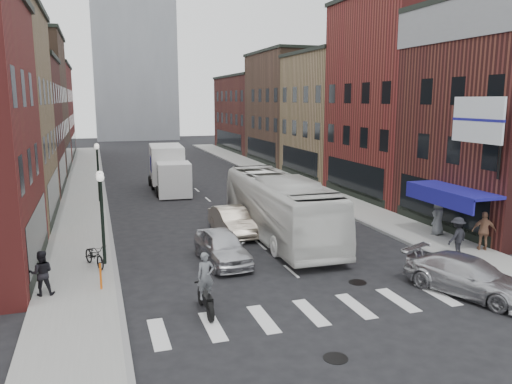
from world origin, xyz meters
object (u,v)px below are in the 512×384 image
billboard_sign (479,121)px  box_truck (169,169)px  streetlamp_far (98,161)px  sedan_left_near (222,247)px  ped_right_b (484,231)px  ped_right_c (438,217)px  parked_bicycle (94,255)px  sedan_left_far (232,221)px  motorcycle_rider (206,285)px  ped_right_a (457,236)px  curb_car (468,276)px  bike_rack (101,276)px  transit_bus (279,207)px  streetlamp_near (101,201)px  ped_left_solo (42,273)px

billboard_sign → box_truck: billboard_sign is taller
streetlamp_far → sedan_left_near: size_ratio=0.95×
ped_right_b → ped_right_c: 2.92m
box_truck → parked_bicycle: box_truck is taller
sedan_left_far → ped_right_b: ped_right_b is taller
streetlamp_far → motorcycle_rider: size_ratio=1.93×
ped_right_b → ped_right_c: size_ratio=0.97×
box_truck → sedan_left_near: box_truck is taller
ped_right_a → box_truck: bearing=-81.9°
curb_car → sedan_left_near: bearing=119.1°
bike_rack → box_truck: (5.45, 19.92, 1.17)m
transit_bus → sedan_left_near: transit_bus is taller
box_truck → sedan_left_near: (-0.31, -18.22, -0.99)m
ped_right_a → ped_right_b: (1.71, 0.25, 0.04)m
sedan_left_near → streetlamp_far: bearing=105.0°
ped_right_b → ped_right_c: bearing=-55.2°
curb_car → ped_right_b: bearing=21.0°
box_truck → billboard_sign: bearing=-58.7°
motorcycle_rider → ped_right_a: (12.06, 2.32, 0.03)m
sedan_left_near → curb_car: bearing=-42.3°
streetlamp_far → curb_car: 24.87m
motorcycle_rider → ped_right_b: bearing=8.1°
transit_bus → sedan_left_far: size_ratio=2.65×
sedan_left_near → ped_right_c: 11.67m
sedan_left_near → parked_bicycle: size_ratio=2.34×
box_truck → sedan_left_near: 18.25m
billboard_sign → ped_right_c: 5.91m
transit_bus → streetlamp_far: bearing=127.5°
billboard_sign → parked_bicycle: (-16.39, 3.26, -5.50)m
ped_right_c → transit_bus: bearing=-47.7°
motorcycle_rider → ped_right_c: size_ratio=1.13×
streetlamp_near → sedan_left_far: streetlamp_near is taller
sedan_left_far → transit_bus: bearing=-32.3°
motorcycle_rider → sedan_left_far: motorcycle_rider is taller
sedan_left_near → ped_right_a: (10.25, -2.64, 0.29)m
ped_right_b → ped_right_c: ped_right_c is taller
box_truck → ped_right_c: bearing=-53.4°
streetlamp_far → sedan_left_near: bearing=-71.8°
sedan_left_near → curb_car: 9.97m
billboard_sign → ped_right_b: 5.15m
sedan_left_near → ped_right_c: size_ratio=2.29×
transit_bus → ped_right_b: transit_bus is taller
sedan_left_far → ped_left_solo: 10.80m
bike_rack → sedan_left_near: sedan_left_near is taller
motorcycle_rider → sedan_left_near: bearing=67.4°
transit_bus → ped_right_a: (6.44, -5.73, -0.60)m
billboard_sign → ped_right_c: (0.60, 3.02, -5.04)m
transit_bus → ped_left_solo: transit_bus is taller
bike_rack → sedan_left_near: (5.14, 1.70, 0.19)m
ped_left_solo → motorcycle_rider: bearing=152.8°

